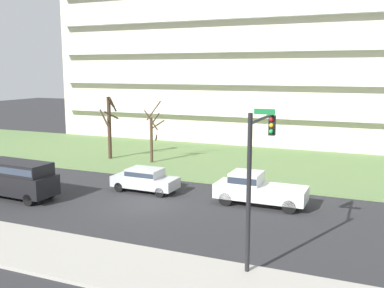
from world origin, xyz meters
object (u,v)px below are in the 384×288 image
at_px(tree_left, 152,135).
at_px(traffic_signal_mast, 258,162).
at_px(tree_far_left, 109,125).
at_px(pickup_white_near_left, 257,188).
at_px(sedan_silver_center_right, 145,179).
at_px(van_black_center_left, 17,177).

distance_m(tree_left, traffic_signal_mast, 21.10).
bearing_deg(tree_far_left, pickup_white_near_left, -27.61).
relative_size(tree_far_left, traffic_signal_mast, 0.89).
xyz_separation_m(tree_left, sedan_silver_center_right, (3.87, -8.35, -1.62)).
height_order(van_black_center_left, traffic_signal_mast, traffic_signal_mast).
bearing_deg(sedan_silver_center_right, van_black_center_left, 35.46).
height_order(tree_far_left, sedan_silver_center_right, tree_far_left).
relative_size(tree_left, sedan_silver_center_right, 1.21).
distance_m(tree_far_left, traffic_signal_mast, 23.95).
bearing_deg(van_black_center_left, sedan_silver_center_right, 37.39).
height_order(van_black_center_left, sedan_silver_center_right, van_black_center_left).
xyz_separation_m(tree_left, van_black_center_left, (-2.76, -12.85, -1.10)).
relative_size(tree_left, pickup_white_near_left, 0.99).
xyz_separation_m(tree_far_left, van_black_center_left, (1.52, -12.74, -1.71)).
relative_size(pickup_white_near_left, traffic_signal_mast, 0.84).
height_order(tree_left, pickup_white_near_left, tree_left).
relative_size(van_black_center_left, sedan_silver_center_right, 1.19).
bearing_deg(tree_far_left, tree_left, 1.42).
relative_size(tree_left, van_black_center_left, 1.02).
xyz_separation_m(sedan_silver_center_right, traffic_signal_mast, (9.60, -7.79, 3.45)).
relative_size(van_black_center_left, traffic_signal_mast, 0.83).
xyz_separation_m(tree_far_left, traffic_signal_mast, (17.76, -16.03, 1.21)).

